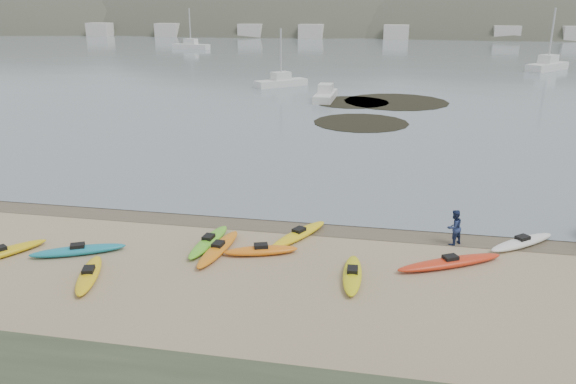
# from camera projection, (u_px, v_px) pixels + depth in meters

# --- Properties ---
(ground) EXTENTS (600.00, 600.00, 0.00)m
(ground) POSITION_uv_depth(u_px,v_px,m) (288.00, 222.00, 26.39)
(ground) COLOR tan
(ground) RESTS_ON ground
(wet_sand) EXTENTS (60.00, 60.00, 0.00)m
(wet_sand) POSITION_uv_depth(u_px,v_px,m) (287.00, 224.00, 26.11)
(wet_sand) COLOR brown
(wet_sand) RESTS_ON ground
(water) EXTENTS (1200.00, 1200.00, 0.00)m
(water) POSITION_uv_depth(u_px,v_px,m) (392.00, 22.00, 305.54)
(water) COLOR slate
(water) RESTS_ON ground
(kayaks) EXTENTS (23.99, 9.36, 0.34)m
(kayaks) POSITION_uv_depth(u_px,v_px,m) (252.00, 252.00, 22.78)
(kayaks) COLOR yellow
(kayaks) RESTS_ON ground
(person_east) EXTENTS (0.95, 0.94, 1.55)m
(person_east) POSITION_uv_depth(u_px,v_px,m) (454.00, 227.00, 23.74)
(person_east) COLOR navy
(person_east) RESTS_ON ground
(kelp_mats) EXTENTS (13.86, 21.11, 0.04)m
(kelp_mats) POSITION_uv_depth(u_px,v_px,m) (376.00, 107.00, 55.62)
(kelp_mats) COLOR black
(kelp_mats) RESTS_ON water
(moored_boats) EXTENTS (105.84, 79.85, 1.25)m
(moored_boats) POSITION_uv_depth(u_px,v_px,m) (424.00, 59.00, 98.07)
(moored_boats) COLOR silver
(moored_boats) RESTS_ON ground
(far_hills) EXTENTS (550.00, 135.00, 80.00)m
(far_hills) POSITION_uv_depth(u_px,v_px,m) (494.00, 78.00, 204.88)
(far_hills) COLOR #384235
(far_hills) RESTS_ON ground
(far_town) EXTENTS (199.00, 5.00, 4.00)m
(far_town) POSITION_uv_depth(u_px,v_px,m) (405.00, 32.00, 159.60)
(far_town) COLOR beige
(far_town) RESTS_ON ground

